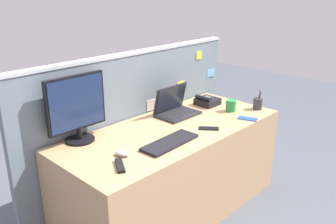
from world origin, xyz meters
The scene contains 13 objects.
ground_plane centered at (0.00, 0.00, 0.00)m, with size 10.00×10.00×0.00m, color #4C515B.
desk centered at (0.00, 0.00, 0.37)m, with size 1.85×0.79×0.73m, color tan.
cubicle_divider centered at (0.00, 0.44, 0.64)m, with size 2.20×0.08×1.27m.
desktop_monitor centered at (-0.63, 0.32, 0.98)m, with size 0.45×0.21×0.47m.
laptop centered at (0.24, 0.20, 0.80)m, with size 0.35×0.24×0.25m.
desk_phone centered at (0.63, 0.16, 0.77)m, with size 0.19×0.18×0.10m.
keyboard_main centered at (-0.22, -0.18, 0.74)m, with size 0.45×0.16×0.02m, color black.
computer_mouse_right_hand centered at (-0.57, -0.09, 0.75)m, with size 0.06×0.10×0.03m, color #9EA0A8.
pen_cup centered at (0.85, -0.24, 0.78)m, with size 0.08×0.08×0.17m.
cell_phone_black_slab centered at (0.18, -0.21, 0.74)m, with size 0.06×0.15×0.01m, color black.
cell_phone_blue_case centered at (0.57, -0.31, 0.74)m, with size 0.07×0.15×0.01m, color blue.
tv_remote centered at (-0.68, -0.19, 0.74)m, with size 0.04×0.17×0.02m, color black.
coffee_mug centered at (0.64, -0.10, 0.78)m, with size 0.12×0.09×0.10m.
Camera 1 is at (-1.90, -1.78, 1.81)m, focal length 39.05 mm.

